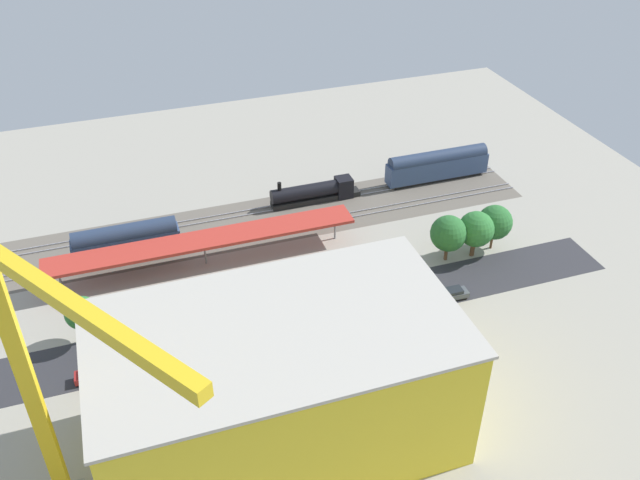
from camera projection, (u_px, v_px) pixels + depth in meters
The scene contains 28 objects.
ground_plane at pixel (304, 297), 98.84m from camera, with size 146.94×146.94×0.00m, color #9E998C.
rail_bed at pixel (265, 220), 115.66m from camera, with size 91.84×14.48×0.01m, color #665E54.
street_asphalt at pixel (313, 314), 95.75m from camera, with size 91.84×9.00×0.01m, color #2D2D33.
track_rails at pixel (265, 220), 115.56m from camera, with size 91.84×8.52×0.12m.
platform_canopy_near at pixel (204, 240), 103.16m from camera, with size 47.24×5.32×4.59m.
locomotive at pixel (317, 192), 119.97m from camera, with size 16.19×2.75×4.93m.
passenger_coach at pixel (437, 165), 125.53m from camera, with size 19.77×2.94×5.97m.
freight_coach_far at pixel (126, 241), 105.20m from camera, with size 16.40×3.18×5.93m.
parked_car_0 at pixel (454, 294), 98.19m from camera, with size 4.29×2.03×1.62m.
parked_car_1 at pixel (407, 304), 96.28m from camera, with size 4.33×1.82×1.82m.
parked_car_2 at pixel (363, 316), 94.22m from camera, with size 4.67×1.96×1.73m.
parked_car_3 at pixel (314, 328), 92.23m from camera, with size 4.62×1.83×1.56m.
parked_car_4 at pixel (259, 340), 90.15m from camera, with size 4.34×1.77×1.67m.
parked_car_5 at pixel (206, 350), 88.61m from camera, with size 4.26×1.92×1.64m.
parked_car_6 at pixel (153, 365), 86.37m from camera, with size 4.04×1.76×1.65m.
parked_car_7 at pixel (92, 375), 84.90m from camera, with size 4.32×2.04×1.75m.
construction_building at pixel (279, 386), 73.65m from camera, with size 37.93×21.22×16.08m, color yellow.
construction_roof_slab at pixel (276, 329), 68.98m from camera, with size 38.53×21.82×0.40m, color #B7B2A8.
tower_crane at pixel (40, 375), 57.48m from camera, with size 17.83×26.53×34.01m.
box_truck_0 at pixel (246, 341), 88.81m from camera, with size 9.05×2.69×3.30m.
box_truck_1 at pixel (149, 359), 86.02m from camera, with size 8.60×3.02×3.39m.
box_truck_2 at pixel (293, 322), 91.74m from camera, with size 8.52×3.27×3.42m.
street_tree_0 at pixel (475, 228), 104.30m from camera, with size 4.04×4.04×7.30m.
street_tree_1 at pixel (82, 313), 88.45m from camera, with size 4.43×4.43×7.08m.
street_tree_2 at pixel (495, 222), 106.24m from camera, with size 5.49×5.49×7.63m.
street_tree_3 at pixel (476, 229), 104.63m from camera, with size 5.61×5.61×7.70m.
street_tree_4 at pixel (448, 233), 103.69m from camera, with size 5.63×5.63×7.69m.
traffic_light at pixel (199, 294), 92.81m from camera, with size 0.50×0.36×6.15m.
Camera 1 is at (22.86, 73.33, 62.79)m, focal length 38.20 mm.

